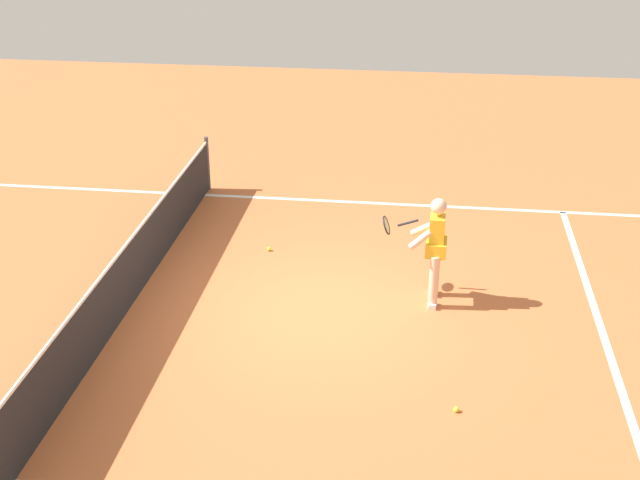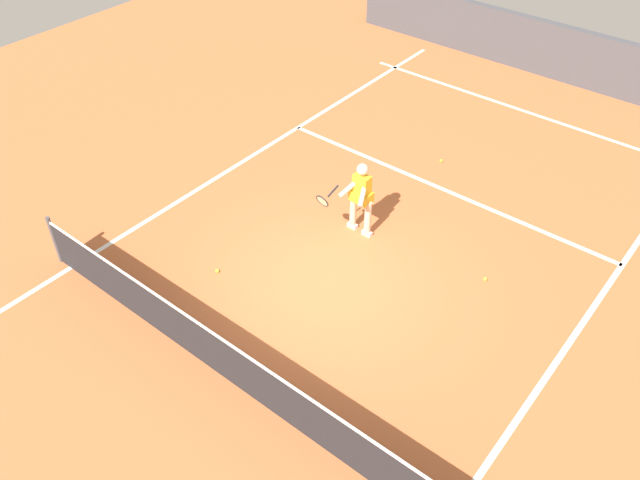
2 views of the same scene
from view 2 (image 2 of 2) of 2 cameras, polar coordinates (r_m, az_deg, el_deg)
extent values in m
plane|color=#C66638|center=(11.72, 0.43, -3.97)|extent=(27.37, 27.37, 0.00)
cube|color=#47474C|center=(19.12, 20.63, 14.75)|extent=(12.82, 0.24, 1.44)
cube|color=white|center=(17.54, 17.32, 10.57)|extent=(8.82, 0.10, 0.01)
cube|color=white|center=(14.25, 10.18, 4.53)|extent=(7.82, 0.10, 0.01)
cube|color=white|center=(10.58, 17.69, -13.09)|extent=(0.10, 19.05, 0.01)
cube|color=white|center=(13.91, -12.28, 3.20)|extent=(0.10, 19.05, 0.01)
cylinder|color=#4C4C51|center=(12.81, -21.95, 0.03)|extent=(0.08, 0.08, 1.01)
cube|color=#232326|center=(10.16, -8.69, -9.91)|extent=(8.34, 0.02, 0.89)
cube|color=white|center=(9.81, -8.95, -8.15)|extent=(8.34, 0.02, 0.04)
cylinder|color=beige|center=(12.57, 4.15, 1.83)|extent=(0.13, 0.13, 0.78)
cylinder|color=beige|center=(12.74, 2.87, 2.50)|extent=(0.13, 0.13, 0.78)
cube|color=white|center=(12.79, 4.07, 0.60)|extent=(0.20, 0.10, 0.08)
cube|color=white|center=(12.95, 2.82, 1.27)|extent=(0.20, 0.10, 0.08)
cube|color=gold|center=(12.26, 3.63, 4.56)|extent=(0.33, 0.21, 0.52)
cube|color=gold|center=(12.38, 3.59, 3.81)|extent=(0.41, 0.30, 0.20)
sphere|color=beige|center=(12.04, 3.70, 6.11)|extent=(0.22, 0.22, 0.22)
cylinder|color=beige|center=(12.08, 3.74, 4.05)|extent=(0.27, 0.48, 0.37)
cylinder|color=beige|center=(12.23, 2.64, 4.61)|extent=(0.30, 0.47, 0.37)
cylinder|color=black|center=(12.18, 1.13, 4.25)|extent=(0.05, 0.30, 0.14)
torus|color=black|center=(12.03, 0.20, 3.39)|extent=(0.29, 0.13, 0.28)
cylinder|color=beige|center=(12.03, 0.20, 3.39)|extent=(0.24, 0.10, 0.23)
sphere|color=#D1E533|center=(15.05, 10.43, 6.75)|extent=(0.07, 0.07, 0.07)
sphere|color=#D1E533|center=(12.10, -8.87, -2.66)|extent=(0.07, 0.07, 0.07)
sphere|color=#D1E533|center=(12.17, 14.09, -3.28)|extent=(0.07, 0.07, 0.07)
camera|label=1|loc=(9.72, 66.89, 1.24)|focal=48.15mm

